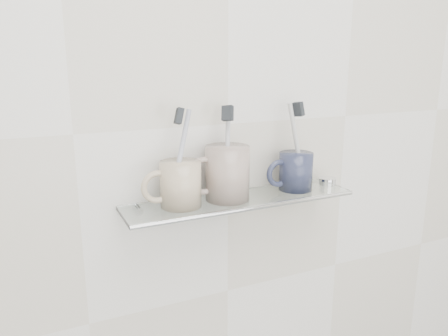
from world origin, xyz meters
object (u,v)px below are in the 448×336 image
shelf_glass (240,200)px  mug_right (296,171)px  mug_left (181,184)px  mug_center (227,173)px

shelf_glass → mug_right: mug_right is taller
mug_left → mug_center: (0.10, 0.00, 0.01)m
mug_center → mug_left: bearing=165.3°
mug_center → mug_right: size_ratio=1.34×
shelf_glass → mug_right: (0.14, 0.00, 0.05)m
mug_left → mug_center: bearing=-19.5°
shelf_glass → mug_center: mug_center is taller
mug_center → mug_right: bearing=-14.7°
mug_left → mug_center: size_ratio=0.81×
mug_center → mug_right: 0.17m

